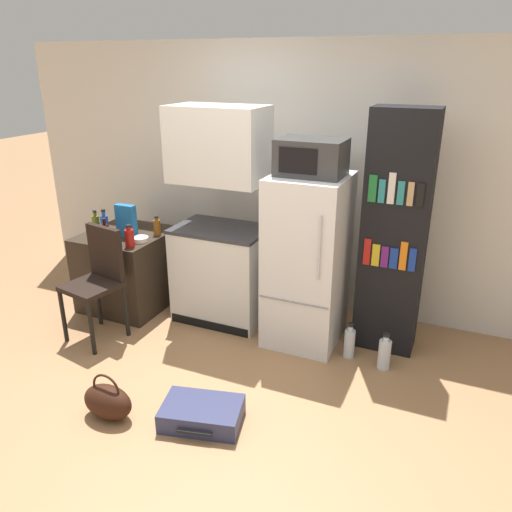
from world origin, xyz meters
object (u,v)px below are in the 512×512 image
Objects in this scene: side_table at (129,269)px; cereal_box at (126,221)px; bottle_wine_dark at (106,234)px; handbag at (108,401)px; microwave at (311,157)px; bottle_olive_oil at (96,226)px; water_bottle_front at (349,343)px; bookshelf at (394,235)px; chair at (99,273)px; bowl at (140,239)px; water_bottle_middle at (384,353)px; bottle_blue_soda at (105,227)px; refrigerator at (307,261)px; kitchen_hutch at (221,228)px; bottle_ketchup_red at (129,238)px; bottle_amber_beer at (157,227)px; suitcase_large_flat at (202,414)px.

cereal_box is (0.08, -0.07, 0.51)m from side_table.
handbag is (0.83, -1.11, -0.71)m from bottle_wine_dark.
cereal_box is (-1.69, -0.13, -0.68)m from microwave.
bottle_olive_oil is 0.84× the size of cereal_box.
bookshelf is at bearing 55.61° from water_bottle_front.
microwave is at bearing 32.84° from chair.
bowl is (0.20, 0.21, -0.09)m from bottle_wine_dark.
handbag is at bearing -119.60° from microwave.
bottle_wine_dark reaches higher than water_bottle_middle.
bowl reaches higher than water_bottle_front.
bottle_blue_soda is at bearing 130.72° from bottle_wine_dark.
bookshelf reaches higher than side_table.
bookshelf is at bearing 14.51° from refrigerator.
side_table is 0.53m from bottle_blue_soda.
microwave is 2.02× the size of bottle_olive_oil.
bottle_wine_dark is 0.29m from cereal_box.
bookshelf is at bearing 5.60° from side_table.
kitchen_hutch is at bearing 88.32° from handbag.
bottle_olive_oil is 0.46m from bottle_ketchup_red.
kitchen_hutch is 0.79m from bottle_ketchup_red.
cereal_box is at bearing 120.61° from handbag.
bookshelf reaches higher than bottle_amber_beer.
water_bottle_middle reaches higher than water_bottle_front.
chair is 2.15m from water_bottle_front.
kitchen_hutch is 5.30× the size of handbag.
refrigerator is 1.75m from chair.
cereal_box is 0.61m from chair.
side_table is 0.54m from bottle_amber_beer.
microwave is 1.61m from water_bottle_middle.
microwave reaches higher than bottle_ketchup_red.
bottle_olive_oil is at bearing -151.02° from bottle_amber_beer.
cereal_box is at bearing 87.90° from bottle_wine_dark.
chair is (-1.61, -0.65, -0.13)m from refrigerator.
microwave reaches higher than water_bottle_middle.
microwave is at bearing 13.27° from bottle_ketchup_red.
microwave is 1.50m from water_bottle_front.
cereal_box is at bearing 126.66° from suitcase_large_flat.
microwave is 1.69× the size of cereal_box.
side_table is at bearing -165.39° from bottle_amber_beer.
bottle_ketchup_red is 0.21m from bottle_wine_dark.
kitchen_hutch is 3.26× the size of suitcase_large_flat.
handbag is 1.18× the size of water_bottle_middle.
bottle_wine_dark reaches higher than handbag.
water_bottle_front is at bearing 6.00° from bottle_ketchup_red.
water_bottle_middle is (2.41, -0.07, -0.75)m from cereal_box.
bookshelf is 3.32× the size of suitcase_large_flat.
microwave is at bearing -165.38° from bookshelf.
side_table is 0.53m from bottle_olive_oil.
side_table is at bearing 153.47° from bowl.
cereal_box reaches higher than bottle_blue_soda.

